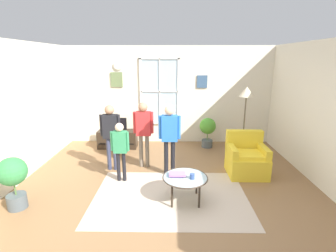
{
  "coord_description": "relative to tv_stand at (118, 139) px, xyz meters",
  "views": [
    {
      "loc": [
        0.1,
        -3.77,
        2.33
      ],
      "look_at": [
        0.02,
        0.92,
        1.07
      ],
      "focal_mm": 26.79,
      "sensor_mm": 36.0,
      "label": 1
    }
  ],
  "objects": [
    {
      "name": "tv_stand",
      "position": [
        0.0,
        0.0,
        0.0
      ],
      "size": [
        1.03,
        0.42,
        0.47
      ],
      "color": "#2D2319",
      "rests_on": "ground_plane"
    },
    {
      "name": "back_wall",
      "position": [
        1.36,
        0.59,
        1.11
      ],
      "size": [
        5.68,
        0.17,
        2.68
      ],
      "color": "silver",
      "rests_on": "ground_plane"
    },
    {
      "name": "television",
      "position": [
        0.0,
        -0.0,
        0.42
      ],
      "size": [
        0.52,
        0.08,
        0.35
      ],
      "color": "#4C4C4C",
      "rests_on": "tv_stand"
    },
    {
      "name": "person_green_shirt",
      "position": [
        0.48,
        -1.93,
        0.5
      ],
      "size": [
        0.35,
        0.16,
        1.18
      ],
      "color": "black",
      "rests_on": "ground_plane"
    },
    {
      "name": "potted_plant_corner",
      "position": [
        -1.02,
        -2.89,
        0.3
      ],
      "size": [
        0.45,
        0.45,
        0.86
      ],
      "color": "#4C565B",
      "rests_on": "ground_plane"
    },
    {
      "name": "area_rug",
      "position": [
        1.44,
        -2.51,
        -0.23
      ],
      "size": [
        2.66,
        1.89,
        0.01
      ],
      "primitive_type": "cube",
      "color": "#C6B29E",
      "rests_on": "ground_plane"
    },
    {
      "name": "cup",
      "position": [
        1.8,
        -2.68,
        0.24
      ],
      "size": [
        0.08,
        0.08,
        0.09
      ],
      "primitive_type": "cylinder",
      "color": "#334C8C",
      "rests_on": "coffee_table"
    },
    {
      "name": "potted_plant_by_window",
      "position": [
        2.43,
        0.07,
        0.27
      ],
      "size": [
        0.43,
        0.43,
        0.81
      ],
      "color": "#4C565B",
      "rests_on": "ground_plane"
    },
    {
      "name": "person_black_shirt",
      "position": [
        0.18,
        -1.41,
        0.65
      ],
      "size": [
        0.43,
        0.19,
        1.42
      ],
      "color": "#333851",
      "rests_on": "ground_plane"
    },
    {
      "name": "book_stack",
      "position": [
        1.56,
        -2.57,
        0.22
      ],
      "size": [
        0.28,
        0.18,
        0.05
      ],
      "color": "#463560",
      "rests_on": "coffee_table"
    },
    {
      "name": "armchair",
      "position": [
        3.01,
        -1.57,
        0.09
      ],
      "size": [
        0.76,
        0.74,
        0.87
      ],
      "color": "yellow",
      "rests_on": "ground_plane"
    },
    {
      "name": "floor_lamp",
      "position": [
        3.09,
        -0.95,
        1.23
      ],
      "size": [
        0.32,
        0.32,
        1.75
      ],
      "color": "black",
      "rests_on": "ground_plane"
    },
    {
      "name": "person_red_shirt",
      "position": [
        0.85,
        -1.24,
        0.67
      ],
      "size": [
        0.44,
        0.2,
        1.45
      ],
      "color": "#726656",
      "rests_on": "ground_plane"
    },
    {
      "name": "remote_near_books",
      "position": [
        1.61,
        -2.5,
        0.21
      ],
      "size": [
        0.07,
        0.14,
        0.02
      ],
      "primitive_type": "cube",
      "rotation": [
        0.0,
        0.0,
        -0.19
      ],
      "color": "black",
      "rests_on": "coffee_table"
    },
    {
      "name": "coffee_table",
      "position": [
        1.69,
        -2.62,
        0.17
      ],
      "size": [
        0.76,
        0.76,
        0.44
      ],
      "color": "#99B2B7",
      "rests_on": "ground_plane"
    },
    {
      "name": "ground_plane",
      "position": [
        1.37,
        -2.66,
        -0.25
      ],
      "size": [
        6.28,
        6.99,
        0.02
      ],
      "primitive_type": "cube",
      "color": "olive"
    },
    {
      "name": "person_blue_shirt",
      "position": [
        1.42,
        -1.64,
        0.68
      ],
      "size": [
        0.44,
        0.2,
        1.46
      ],
      "color": "black",
      "rests_on": "ground_plane"
    }
  ]
}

